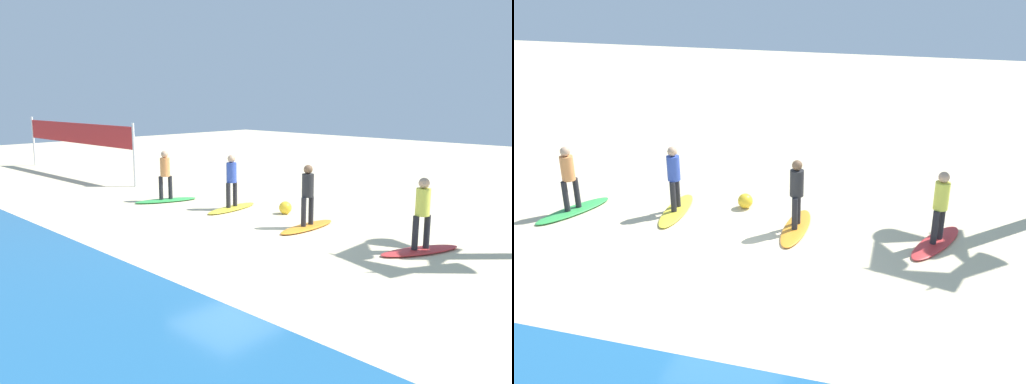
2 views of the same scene
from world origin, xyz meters
TOP-DOWN VIEW (x-y plane):
  - ground_plane at (0.00, 0.00)m, footprint 60.00×60.00m
  - surfboard_red at (-4.13, -2.15)m, footprint 1.38×2.14m
  - surfer_red at (-4.13, -2.15)m, footprint 0.32×0.43m
  - surfboard_orange at (-0.94, -2.03)m, footprint 0.58×2.11m
  - surfer_orange at (-0.94, -2.03)m, footprint 0.32×0.46m
  - surfboard_yellow at (2.22, -2.18)m, footprint 0.78×2.15m
  - surfer_yellow at (2.22, -2.18)m, footprint 0.32×0.46m
  - surfboard_green at (4.72, -1.46)m, footprint 1.30×2.16m
  - surfer_green at (4.72, -1.46)m, footprint 0.32×0.44m
  - volleyball_net at (12.48, -2.21)m, footprint 9.10×0.34m
  - beach_ball at (0.61, -2.91)m, footprint 0.39×0.39m

SIDE VIEW (x-z plane):
  - ground_plane at x=0.00m, z-range 0.00..0.00m
  - surfboard_red at x=-4.13m, z-range 0.00..0.09m
  - surfboard_orange at x=-0.94m, z-range 0.00..0.09m
  - surfboard_yellow at x=2.22m, z-range 0.00..0.09m
  - surfboard_green at x=4.72m, z-range 0.00..0.09m
  - beach_ball at x=0.61m, z-range 0.00..0.39m
  - surfer_red at x=-4.13m, z-range 0.22..1.86m
  - surfer_orange at x=-0.94m, z-range 0.22..1.86m
  - surfer_yellow at x=2.22m, z-range 0.22..1.86m
  - surfer_green at x=4.72m, z-range 0.22..1.86m
  - volleyball_net at x=12.48m, z-range 0.54..3.04m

